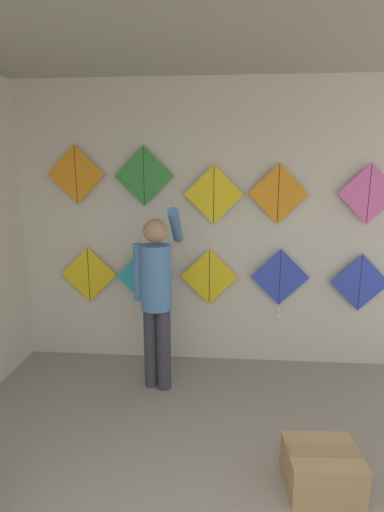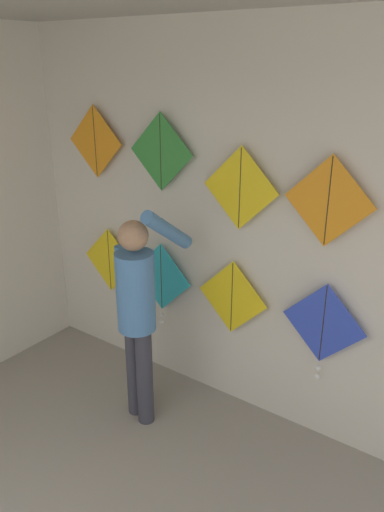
% 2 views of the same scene
% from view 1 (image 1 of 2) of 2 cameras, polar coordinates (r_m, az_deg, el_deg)
% --- Properties ---
extents(back_panel, '(4.76, 0.06, 2.80)m').
position_cam_1_polar(back_panel, '(3.98, 3.32, 4.20)').
color(back_panel, beige).
rests_on(back_panel, ground).
extents(shopkeeper, '(0.41, 0.53, 1.65)m').
position_cam_1_polar(shopkeeper, '(3.52, -5.10, -4.72)').
color(shopkeeper, '#383842').
rests_on(shopkeeper, ground).
extents(cardboard_box, '(0.47, 0.40, 0.27)m').
position_cam_1_polar(cardboard_box, '(2.94, 18.08, -26.89)').
color(cardboard_box, tan).
rests_on(cardboard_box, ground).
extents(kite_0, '(0.57, 0.01, 0.57)m').
position_cam_1_polar(kite_0, '(4.22, -14.53, -2.57)').
color(kite_0, yellow).
extents(kite_1, '(0.57, 0.04, 0.71)m').
position_cam_1_polar(kite_1, '(4.08, -6.84, -3.25)').
color(kite_1, '#28B2C6').
extents(kite_2, '(0.57, 0.01, 0.57)m').
position_cam_1_polar(kite_2, '(3.99, 2.49, -3.00)').
color(kite_2, yellow).
extents(kite_3, '(0.57, 0.04, 0.71)m').
position_cam_1_polar(kite_3, '(4.03, 12.42, -3.31)').
color(kite_3, blue).
extents(kite_4, '(0.57, 0.01, 0.57)m').
position_cam_1_polar(kite_4, '(4.21, 22.88, -3.52)').
color(kite_4, blue).
extents(kite_5, '(0.57, 0.01, 0.57)m').
position_cam_1_polar(kite_5, '(4.11, -16.26, 11.10)').
color(kite_5, orange).
extents(kite_6, '(0.57, 0.01, 0.57)m').
position_cam_1_polar(kite_6, '(3.93, -6.89, 11.27)').
color(kite_6, '#338C38').
extents(kite_7, '(0.57, 0.01, 0.57)m').
position_cam_1_polar(kite_7, '(3.86, 3.13, 8.77)').
color(kite_7, yellow).
extents(kite_8, '(0.57, 0.01, 0.57)m').
position_cam_1_polar(kite_8, '(3.89, 12.25, 8.68)').
color(kite_8, orange).
extents(kite_9, '(0.57, 0.01, 0.57)m').
position_cam_1_polar(kite_9, '(4.08, 23.97, 8.11)').
color(kite_9, pink).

